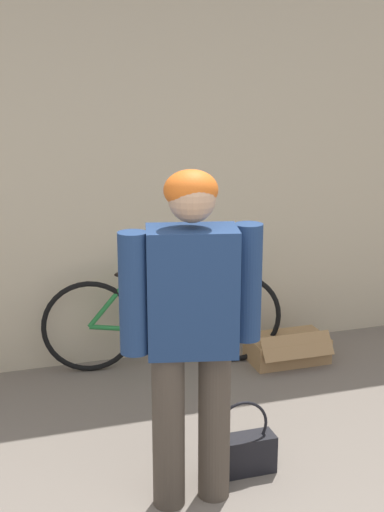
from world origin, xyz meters
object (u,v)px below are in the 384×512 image
at_px(person, 192,317).
at_px(cardboard_box, 287,348).
at_px(handbag, 242,451).
at_px(bicycle, 164,319).

bearing_deg(person, cardboard_box, 63.61).
xyz_separation_m(person, handbag, (0.32, 0.14, -0.83)).
bearing_deg(cardboard_box, person, -129.65).
height_order(person, handbag, person).
height_order(person, bicycle, person).
bearing_deg(bicycle, cardboard_box, -3.05).
bearing_deg(handbag, person, -155.58).
distance_m(bicycle, cardboard_box, 0.93).
bearing_deg(handbag, cardboard_box, 56.14).
relative_size(bicycle, cardboard_box, 3.02).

